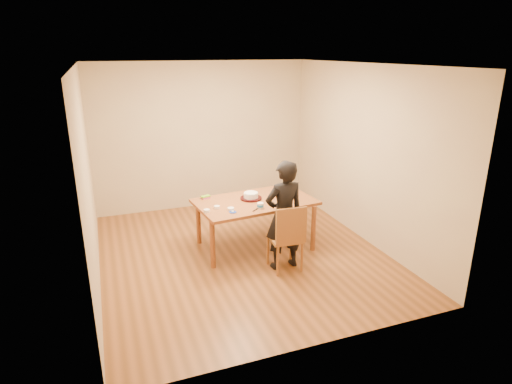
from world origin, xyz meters
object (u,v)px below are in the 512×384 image
object	(u,v)px
dining_chair	(285,238)
cake_plate	(251,198)
cake	(251,195)
dining_table	(255,202)
person	(284,215)

from	to	relation	value
dining_chair	cake_plate	size ratio (longest dim) A/B	1.28
cake	dining_table	bearing A→B (deg)	-68.20
dining_chair	cake	distance (m)	0.95
person	cake_plate	bearing A→B (deg)	-81.35
dining_table	dining_chair	size ratio (longest dim) A/B	4.15
cake	person	distance (m)	0.83
cake_plate	person	world-z (taller)	person
person	dining_table	bearing A→B (deg)	-82.40
dining_table	cake_plate	distance (m)	0.09
cake	person	size ratio (longest dim) A/B	0.14
dining_table	dining_chair	bearing A→B (deg)	-85.32
dining_table	cake	bearing A→B (deg)	105.53
cake_plate	cake	bearing A→B (deg)	0.00
dining_chair	cake	bearing A→B (deg)	106.10
dining_chair	person	world-z (taller)	person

